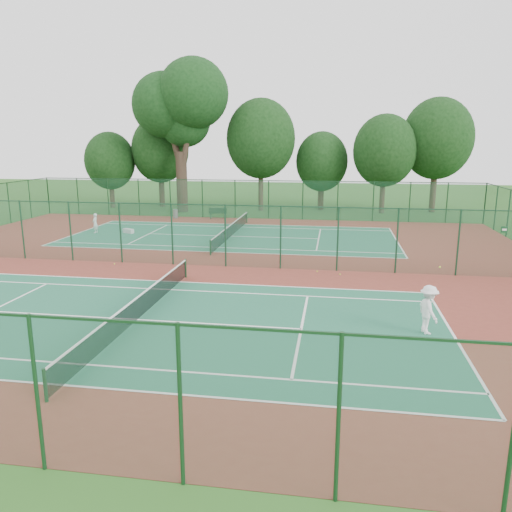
# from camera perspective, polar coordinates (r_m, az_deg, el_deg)

# --- Properties ---
(ground) EXTENTS (120.00, 120.00, 0.00)m
(ground) POSITION_cam_1_polar(r_m,az_deg,el_deg) (28.43, -6.50, -1.08)
(ground) COLOR #27591C
(ground) RESTS_ON ground
(red_pad) EXTENTS (40.00, 36.00, 0.01)m
(red_pad) POSITION_cam_1_polar(r_m,az_deg,el_deg) (28.43, -6.50, -1.07)
(red_pad) COLOR maroon
(red_pad) RESTS_ON ground
(court_near) EXTENTS (23.77, 10.97, 0.01)m
(court_near) POSITION_cam_1_polar(r_m,az_deg,el_deg) (20.27, -13.31, -7.11)
(court_near) COLOR #1F6346
(court_near) RESTS_ON red_pad
(court_far) EXTENTS (23.77, 10.97, 0.01)m
(court_far) POSITION_cam_1_polar(r_m,az_deg,el_deg) (36.97, -2.79, 2.27)
(court_far) COLOR #206849
(court_far) RESTS_ON red_pad
(fence_north) EXTENTS (40.00, 0.09, 3.50)m
(fence_north) POSITION_cam_1_polar(r_m,az_deg,el_deg) (45.47, -0.49, 6.51)
(fence_north) COLOR #1B5235
(fence_north) RESTS_ON ground
(fence_divider) EXTENTS (40.00, 0.09, 3.50)m
(fence_divider) POSITION_cam_1_polar(r_m,az_deg,el_deg) (28.06, -6.59, 2.41)
(fence_divider) COLOR #1A5032
(fence_divider) RESTS_ON ground
(tennis_net_near) EXTENTS (0.10, 12.90, 0.97)m
(tennis_net_near) POSITION_cam_1_polar(r_m,az_deg,el_deg) (20.10, -13.39, -5.69)
(tennis_net_near) COLOR #163E20
(tennis_net_near) RESTS_ON ground
(tennis_net_far) EXTENTS (0.10, 12.90, 0.97)m
(tennis_net_far) POSITION_cam_1_polar(r_m,az_deg,el_deg) (36.88, -2.80, 3.08)
(tennis_net_far) COLOR #163D20
(tennis_net_far) RESTS_ON ground
(player_near) EXTENTS (0.97, 1.31, 1.80)m
(player_near) POSITION_cam_1_polar(r_m,az_deg,el_deg) (19.15, 19.10, -5.81)
(player_near) COLOR white
(player_near) RESTS_ON court_near
(player_far) EXTENTS (0.36, 0.55, 1.50)m
(player_far) POSITION_cam_1_polar(r_m,az_deg,el_deg) (40.13, -17.91, 3.60)
(player_far) COLOR white
(player_far) RESTS_ON court_far
(trash_bin) EXTENTS (0.49, 0.49, 0.79)m
(trash_bin) POSITION_cam_1_polar(r_m,az_deg,el_deg) (46.36, -9.18, 4.78)
(trash_bin) COLOR slate
(trash_bin) RESTS_ON red_pad
(bench) EXTENTS (1.68, 0.78, 1.00)m
(bench) POSITION_cam_1_polar(r_m,az_deg,el_deg) (45.61, -4.39, 4.92)
(bench) COLOR black
(bench) RESTS_ON red_pad
(kit_bag) EXTENTS (0.97, 0.69, 0.34)m
(kit_bag) POSITION_cam_1_polar(r_m,az_deg,el_deg) (39.40, -14.37, 2.79)
(kit_bag) COLOR silver
(kit_bag) RESTS_ON red_pad
(stray_ball_a) EXTENTS (0.08, 0.08, 0.08)m
(stray_ball_a) POSITION_cam_1_polar(r_m,az_deg,el_deg) (26.99, 7.01, -1.75)
(stray_ball_a) COLOR #B2C72E
(stray_ball_a) RESTS_ON red_pad
(stray_ball_b) EXTENTS (0.07, 0.07, 0.07)m
(stray_ball_b) POSITION_cam_1_polar(r_m,az_deg,el_deg) (26.58, 9.57, -2.07)
(stray_ball_b) COLOR #B3D631
(stray_ball_b) RESTS_ON red_pad
(stray_ball_c) EXTENTS (0.07, 0.07, 0.07)m
(stray_ball_c) POSITION_cam_1_polar(r_m,az_deg,el_deg) (29.54, -15.88, -0.87)
(stray_ball_c) COLOR #CFF338
(stray_ball_c) RESTS_ON red_pad
(big_tree) EXTENTS (9.55, 6.99, 14.66)m
(big_tree) POSITION_cam_1_polar(r_m,az_deg,el_deg) (50.64, -8.58, 16.80)
(big_tree) COLOR #32241B
(big_tree) RESTS_ON ground
(evergreen_row) EXTENTS (39.00, 5.00, 12.00)m
(evergreen_row) POSITION_cam_1_polar(r_m,az_deg,el_deg) (51.74, 1.22, 5.32)
(evergreen_row) COLOR black
(evergreen_row) RESTS_ON ground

